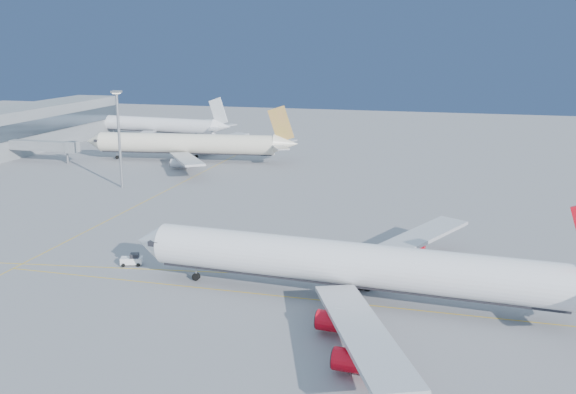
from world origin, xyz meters
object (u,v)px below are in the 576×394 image
object	(u,v)px
pushback_tug	(132,260)
airliner_third	(160,125)
light_mast	(119,131)
airliner_etihad	(191,144)
airliner_virgin	(361,266)

from	to	relation	value
pushback_tug	airliner_third	bearing A→B (deg)	95.61
pushback_tug	light_mast	world-z (taller)	light_mast
airliner_etihad	airliner_third	bearing A→B (deg)	119.37
airliner_etihad	airliner_third	size ratio (longest dim) A/B	1.11
airliner_third	airliner_virgin	bearing A→B (deg)	-48.36
airliner_virgin	airliner_etihad	distance (m)	120.14
airliner_etihad	light_mast	distance (m)	40.62
light_mast	airliner_etihad	bearing A→B (deg)	86.28
airliner_virgin	pushback_tug	world-z (taller)	airliner_virgin
light_mast	pushback_tug	bearing A→B (deg)	-59.48
airliner_third	light_mast	xyz separation A→B (m)	(29.07, -82.75, 9.74)
airliner_third	airliner_etihad	bearing A→B (deg)	-47.58
pushback_tug	light_mast	bearing A→B (deg)	102.15
airliner_third	light_mast	bearing A→B (deg)	-64.39
airliner_etihad	light_mast	bearing A→B (deg)	-100.52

